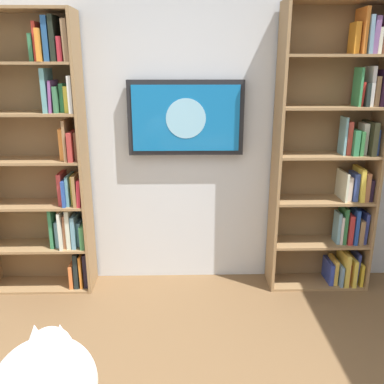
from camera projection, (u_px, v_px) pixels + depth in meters
name	position (u px, v px, depth m)	size (l,w,h in m)	color
wall_back	(179.00, 117.00, 3.24)	(4.52, 0.06, 2.70)	silver
bookshelf_left	(337.00, 159.00, 3.19)	(0.78, 0.28, 2.17)	#937047
bookshelf_right	(45.00, 158.00, 3.14)	(0.82, 0.28, 2.11)	#937047
wall_mounted_tv	(186.00, 118.00, 3.16)	(0.88, 0.07, 0.56)	black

